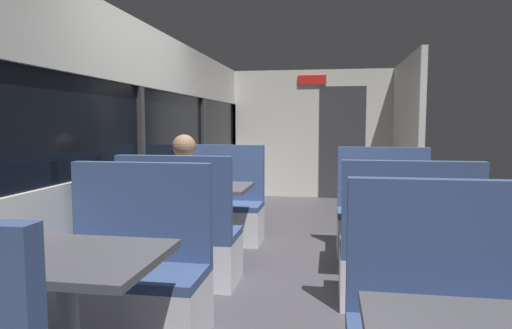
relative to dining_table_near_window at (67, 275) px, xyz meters
The scene contains 14 objects.
ground_plane 2.36m from the dining_table_near_window, 66.82° to the left, with size 3.30×9.20×0.02m, color #423F44.
carriage_window_panel_left 2.21m from the dining_table_near_window, 104.90° to the left, with size 0.09×8.48×2.30m.
carriage_end_bulkhead 6.38m from the dining_table_near_window, 81.37° to the left, with size 2.90×0.11×2.30m.
carriage_aisle_panel_right 5.63m from the dining_table_near_window, 65.26° to the left, with size 0.08×2.40×2.30m, color beige.
dining_table_near_window is the anchor object (origin of this frame).
bench_near_window_facing_entry 0.77m from the dining_table_near_window, 90.00° to the left, with size 0.95×0.50×1.10m.
dining_table_mid_window 2.35m from the dining_table_near_window, 90.00° to the left, with size 0.90×0.70×0.74m.
bench_mid_window_facing_end 1.68m from the dining_table_near_window, 90.00° to the left, with size 0.95×0.50×1.10m.
bench_mid_window_facing_entry 3.07m from the dining_table_near_window, 90.00° to the left, with size 0.95×0.50×1.10m.
dining_table_rear_aisle 2.80m from the dining_table_near_window, 50.23° to the left, with size 0.90×0.70×0.74m.
bench_rear_aisle_facing_end 2.33m from the dining_table_near_window, 39.04° to the left, with size 0.95×0.50×1.10m.
bench_rear_aisle_facing_entry 3.38m from the dining_table_near_window, 57.87° to the left, with size 0.95×0.50×1.10m.
seated_passenger 1.73m from the dining_table_near_window, 90.00° to the left, with size 0.47×0.55×1.26m.
coffee_cup_secondary 2.48m from the dining_table_near_window, 85.29° to the left, with size 0.07×0.07×0.09m.
Camera 1 is at (0.33, -3.98, 1.36)m, focal length 31.42 mm.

